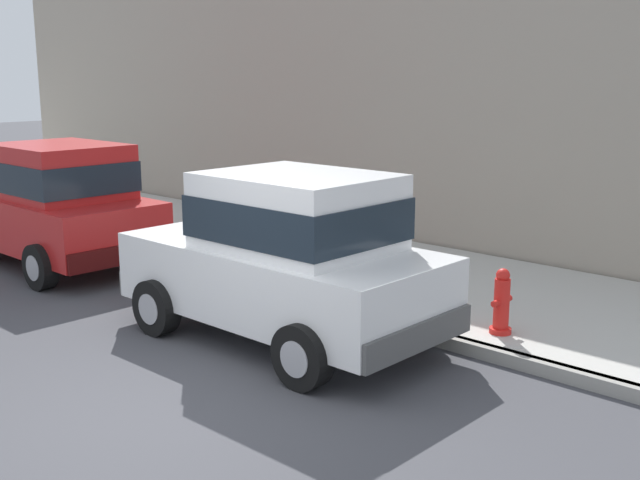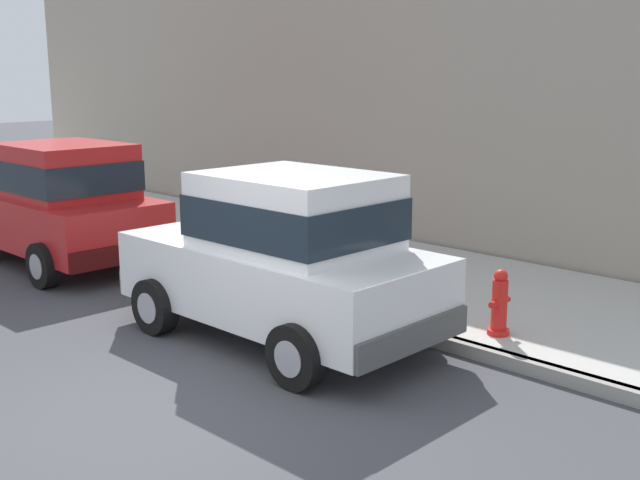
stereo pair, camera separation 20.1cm
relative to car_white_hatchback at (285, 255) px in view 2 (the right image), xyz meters
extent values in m
plane|color=#424247|center=(-2.18, -0.62, -0.98)|extent=(80.00, 80.00, 0.00)
cube|color=gray|center=(1.02, -0.62, -0.91)|extent=(0.16, 64.00, 0.14)
cube|color=#B7B5AD|center=(2.82, -0.62, -0.91)|extent=(3.60, 64.00, 0.14)
cube|color=white|center=(0.00, 0.10, -0.28)|extent=(1.74, 3.71, 0.76)
cube|color=white|center=(0.00, -0.15, 0.50)|extent=(1.53, 1.91, 0.80)
cube|color=#19232D|center=(0.00, -0.15, 0.44)|extent=(1.56, 1.95, 0.44)
cube|color=#505050|center=(-0.01, 1.90, -0.52)|extent=(1.69, 0.21, 0.28)
cube|color=#505050|center=(0.01, -1.70, -0.52)|extent=(1.69, 0.21, 0.28)
cylinder|color=black|center=(-0.87, 1.24, -0.66)|extent=(0.22, 0.64, 0.64)
cylinder|color=#9E9EA3|center=(-0.87, 1.24, -0.66)|extent=(0.24, 0.35, 0.35)
cylinder|color=black|center=(0.85, 1.25, -0.66)|extent=(0.22, 0.64, 0.64)
cylinder|color=#9E9EA3|center=(0.85, 1.25, -0.66)|extent=(0.24, 0.35, 0.35)
cylinder|color=black|center=(-0.85, -1.05, -0.66)|extent=(0.22, 0.64, 0.64)
cylinder|color=#9E9EA3|center=(-0.85, -1.05, -0.66)|extent=(0.24, 0.35, 0.35)
cylinder|color=black|center=(0.87, -1.04, -0.66)|extent=(0.22, 0.64, 0.64)
cylinder|color=#9E9EA3|center=(0.87, -1.04, -0.66)|extent=(0.24, 0.35, 0.35)
cube|color=#EAEACC|center=(-0.55, 1.92, -0.16)|extent=(0.28, 0.08, 0.14)
cube|color=#EAEACC|center=(0.52, 1.93, -0.16)|extent=(0.28, 0.08, 0.14)
cube|color=red|center=(0.02, 5.09, -0.28)|extent=(1.74, 3.71, 0.76)
cube|color=red|center=(0.01, 4.84, 0.50)|extent=(1.53, 1.91, 0.80)
cube|color=#19232D|center=(0.01, 4.84, 0.44)|extent=(1.56, 1.95, 0.44)
cube|color=#400A0A|center=(0.03, 6.89, -0.52)|extent=(1.69, 0.21, 0.28)
cube|color=#400A0A|center=(0.00, 3.29, -0.52)|extent=(1.69, 0.21, 0.28)
cylinder|color=black|center=(0.88, 6.23, -0.66)|extent=(0.22, 0.64, 0.64)
cylinder|color=#9E9EA3|center=(0.88, 6.23, -0.66)|extent=(0.24, 0.35, 0.35)
cylinder|color=black|center=(-0.85, 3.95, -0.66)|extent=(0.22, 0.64, 0.64)
cylinder|color=#9E9EA3|center=(-0.85, 3.95, -0.66)|extent=(0.24, 0.35, 0.35)
cylinder|color=black|center=(0.87, 3.94, -0.66)|extent=(0.22, 0.64, 0.64)
cylinder|color=#9E9EA3|center=(0.87, 3.94, -0.66)|extent=(0.24, 0.35, 0.35)
cube|color=#EAEACC|center=(0.56, 6.92, -0.16)|extent=(0.28, 0.08, 0.14)
cylinder|color=black|center=(0.94, 8.76, -0.66)|extent=(0.22, 0.64, 0.64)
cylinder|color=#9E9EA3|center=(0.94, 8.76, -0.66)|extent=(0.24, 0.35, 0.35)
ellipsoid|color=tan|center=(3.08, 1.53, -0.56)|extent=(0.38, 0.48, 0.20)
cylinder|color=tan|center=(3.07, 1.38, -0.75)|extent=(0.05, 0.05, 0.18)
cylinder|color=tan|center=(2.96, 1.43, -0.75)|extent=(0.05, 0.05, 0.18)
cylinder|color=tan|center=(3.19, 1.62, -0.75)|extent=(0.05, 0.05, 0.18)
cylinder|color=tan|center=(3.09, 1.67, -0.75)|extent=(0.05, 0.05, 0.18)
sphere|color=tan|center=(2.95, 1.27, -0.47)|extent=(0.17, 0.17, 0.17)
ellipsoid|color=brown|center=(2.91, 1.19, -0.49)|extent=(0.11, 0.13, 0.06)
cone|color=tan|center=(3.00, 1.25, -0.38)|extent=(0.06, 0.06, 0.07)
cone|color=tan|center=(2.91, 1.30, -0.38)|extent=(0.06, 0.06, 0.07)
cylinder|color=tan|center=(3.20, 1.76, -0.50)|extent=(0.08, 0.12, 0.13)
cylinder|color=red|center=(1.47, -1.80, -0.81)|extent=(0.24, 0.24, 0.06)
cylinder|color=red|center=(1.47, -1.80, -0.50)|extent=(0.17, 0.17, 0.55)
sphere|color=red|center=(1.47, -1.80, -0.19)|extent=(0.15, 0.15, 0.15)
cylinder|color=red|center=(1.35, -1.80, -0.47)|extent=(0.10, 0.07, 0.07)
cylinder|color=red|center=(1.59, -1.80, -0.47)|extent=(0.10, 0.07, 0.07)
cube|color=#9E9384|center=(4.92, 4.25, 1.51)|extent=(0.50, 20.00, 4.98)
camera|label=1|loc=(-5.78, -5.88, 1.95)|focal=43.79mm
camera|label=2|loc=(-5.64, -6.03, 1.95)|focal=43.79mm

